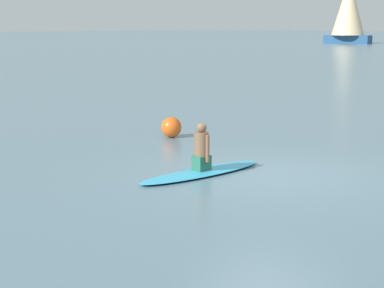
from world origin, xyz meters
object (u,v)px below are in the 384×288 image
Objects in this scene: sailboat_near_right at (349,9)px; buoy_marker at (171,127)px; surfboard at (202,172)px; person_paddler at (202,149)px.

sailboat_near_right reaches higher than buoy_marker.
buoy_marker is (3.57, -2.37, 0.22)m from surfboard.
sailboat_near_right is 19.72× the size of buoy_marker.
surfboard is 5.80× the size of buoy_marker.
person_paddler is at bearing 109.70° from sailboat_near_right.
surfboard is at bearing -179.96° from person_paddler.
sailboat_near_right is at bearing -58.73° from buoy_marker.
surfboard is 4.29m from buoy_marker.
buoy_marker is at bearing 108.48° from sailboat_near_right.
surfboard is at bearing 109.70° from sailboat_near_right.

